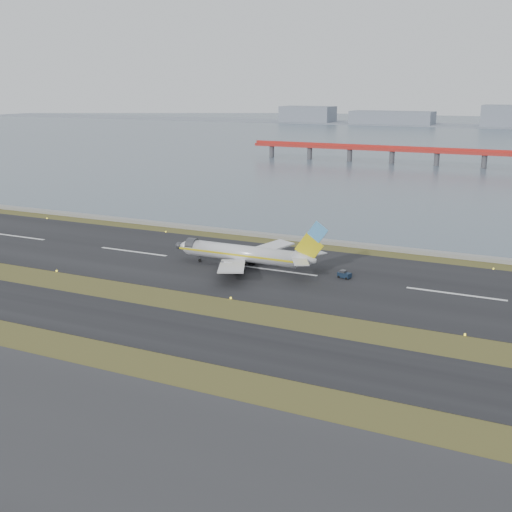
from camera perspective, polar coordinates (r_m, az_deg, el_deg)
The scene contains 8 objects.
ground at distance 121.96m, azimuth -3.90°, elevation -4.88°, with size 1000.00×1000.00×0.00m, color #364217.
taxiway_strip at distance 112.34m, azimuth -6.92°, elevation -6.70°, with size 1000.00×18.00×0.10m, color black.
runway_strip at distance 147.49m, azimuth 1.82°, elevation -1.31°, with size 1000.00×45.00×0.10m, color black.
seawall at distance 174.36m, azimuth 5.80°, elevation 1.33°, with size 1000.00×2.50×1.00m, color gray.
bay_water at distance 564.11m, azimuth 20.01°, elevation 9.83°, with size 1400.00×800.00×1.30m, color #4D626F.
red_pier at distance 353.29m, azimuth 19.68°, elevation 8.54°, with size 260.00×5.00×10.20m.
airliner at distance 148.53m, azimuth -0.87°, elevation 0.18°, with size 38.52×32.89×12.80m.
pushback_tug at distance 142.76m, azimuth 7.85°, elevation -1.64°, with size 3.15×2.27×1.82m.
Camera 1 is at (56.85, -99.73, 41.19)m, focal length 45.00 mm.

